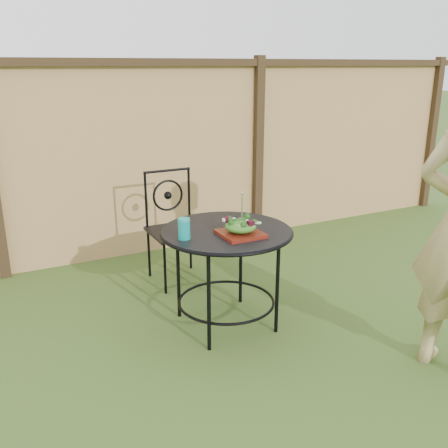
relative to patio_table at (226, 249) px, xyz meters
name	(u,v)px	position (x,y,z in m)	size (l,w,h in m)	color
ground	(252,360)	(-0.07, -0.50, -0.59)	(60.00, 60.00, 0.00)	#294215
fence	(139,159)	(-0.07, 1.70, 0.36)	(8.00, 0.12, 1.90)	#DEAB6D
patio_table	(226,249)	(0.00, 0.00, 0.00)	(0.92, 0.92, 0.72)	black
patio_chair	(175,224)	(-0.01, 0.93, -0.08)	(0.46, 0.46, 0.95)	black
salad_plate	(240,234)	(0.03, -0.15, 0.15)	(0.27, 0.27, 0.02)	#4F0D0B
salad	(240,226)	(0.03, -0.15, 0.20)	(0.21, 0.21, 0.08)	#235614
fork	(242,207)	(0.04, -0.15, 0.33)	(0.01, 0.01, 0.18)	silver
drinking_glass	(184,229)	(-0.33, -0.04, 0.21)	(0.08, 0.08, 0.14)	#0EA39F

